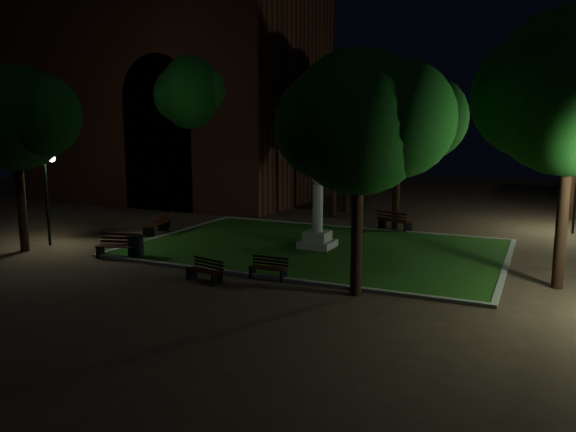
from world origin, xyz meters
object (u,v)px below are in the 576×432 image
object	(u,v)px
bench_west_near	(119,246)
trash_bin	(136,247)
bench_left_side	(157,225)
bicycle	(164,219)
bench_near_right	(269,268)
bench_far_side	(394,222)
monument	(318,227)
bench_near_left	(205,271)

from	to	relation	value
bench_west_near	trash_bin	size ratio (longest dim) A/B	2.02
bench_west_near	bench_left_side	size ratio (longest dim) A/B	0.99
trash_bin	bicycle	size ratio (longest dim) A/B	0.59
bench_near_right	bench_far_side	distance (m)	10.67
monument	bicycle	xyz separation A→B (m)	(-9.27, 1.61, -0.55)
bench_left_side	bicycle	world-z (taller)	bench_left_side
trash_bin	bench_west_near	bearing A→B (deg)	-163.84
monument	trash_bin	xyz separation A→B (m)	(-6.02, -4.55, -0.50)
bench_near_left	bicycle	xyz separation A→B (m)	(-7.66, 7.87, 0.04)
bench_near_right	bench_west_near	bearing A→B (deg)	176.84
bench_left_side	bicycle	bearing A→B (deg)	-163.95
bench_near_left	bench_left_side	bearing A→B (deg)	150.81
bench_near_right	bench_far_side	xyz separation A→B (m)	(1.77, 10.52, 0.11)
bench_left_side	bench_far_side	distance (m)	11.76
monument	bench_near_left	world-z (taller)	monument
bench_west_near	bench_far_side	xyz separation A→B (m)	(8.68, 10.26, 0.02)
monument	bench_near_right	world-z (taller)	monument
monument	bench_near_right	bearing A→B (deg)	-87.96
bench_west_near	bench_left_side	distance (m)	4.84
bench_left_side	bench_near_right	bearing A→B (deg)	49.10
monument	bicycle	world-z (taller)	monument
monument	bench_far_side	size ratio (longest dim) A/B	1.67
monument	bench_far_side	xyz separation A→B (m)	(1.95, 5.50, -0.49)
bench_west_near	bench_far_side	size ratio (longest dim) A/B	0.96
bench_far_side	bench_left_side	bearing A→B (deg)	51.39
bench_near_right	trash_bin	distance (m)	6.22
monument	trash_bin	bearing A→B (deg)	-142.91
trash_bin	bicycle	distance (m)	6.97
monument	bicycle	size ratio (longest dim) A/B	2.07
bench_far_side	trash_bin	world-z (taller)	bench_far_side
bench_near_left	bicycle	world-z (taller)	bicycle
bench_left_side	trash_bin	size ratio (longest dim) A/B	2.04
bench_left_side	bench_far_side	xyz separation A→B (m)	(10.29, 5.69, 0.01)
bench_left_side	trash_bin	world-z (taller)	bench_left_side
monument	bicycle	distance (m)	9.43
trash_bin	bench_left_side	bearing A→B (deg)	118.01
bench_near_right	bench_west_near	distance (m)	6.91
monument	bench_west_near	xyz separation A→B (m)	(-6.73, -4.76, -0.51)
bench_west_near	monument	bearing A→B (deg)	19.10
bench_near_left	bench_far_side	bearing A→B (deg)	86.05
bench_near_left	bicycle	distance (m)	10.98
bench_near_right	bench_far_side	bearing A→B (deg)	79.49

